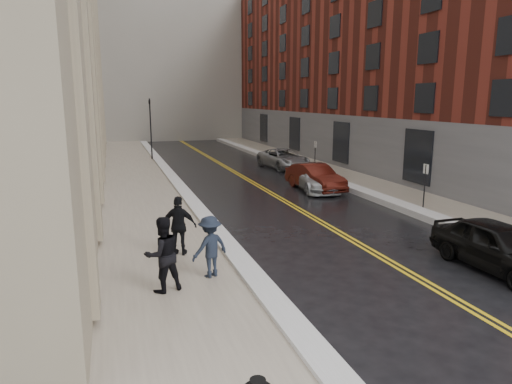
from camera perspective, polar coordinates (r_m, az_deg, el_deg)
ground at (r=12.24m, az=13.29°, el=-13.75°), size 160.00×160.00×0.00m
sidewalk_left at (r=25.95m, az=-14.30°, el=-0.11°), size 4.00×64.00×0.15m
sidewalk_right at (r=29.88m, az=12.48°, el=1.48°), size 3.00×64.00×0.15m
lane_stripe_a at (r=27.21m, az=0.31°, el=0.63°), size 0.12×64.00×0.01m
lane_stripe_b at (r=27.29m, az=0.79°, el=0.66°), size 0.12×64.00×0.01m
snow_ridge_left at (r=26.17m, az=-9.28°, el=0.32°), size 0.70×60.80×0.26m
snow_ridge_right at (r=28.99m, az=9.32°, el=1.45°), size 0.85×60.80×0.30m
building_right at (r=40.14m, az=18.84°, el=16.46°), size 14.00×50.00×18.00m
traffic_signal at (r=39.60m, az=-13.04°, el=8.27°), size 0.18×0.15×5.20m
parking_sign_near at (r=22.52m, az=20.36°, el=1.10°), size 0.06×0.35×2.23m
parking_sign_far at (r=32.70m, az=7.39°, el=4.78°), size 0.06×0.35×2.23m
car_black at (r=15.80m, az=28.08°, el=-6.02°), size 1.88×4.53×1.53m
car_maroon at (r=26.41m, az=7.38°, el=1.85°), size 2.07×4.71×1.50m
car_silver_near at (r=26.43m, az=7.37°, el=1.70°), size 2.49×4.90×1.36m
car_silver_far at (r=34.57m, az=3.47°, el=4.18°), size 3.01×5.50×1.46m
pedestrian_a at (r=12.32m, az=-11.61°, el=-7.65°), size 1.17×1.02×2.03m
pedestrian_b at (r=13.13m, az=-5.77°, el=-6.80°), size 1.32×1.08×1.79m
pedestrian_c at (r=15.04m, az=-9.57°, el=-4.19°), size 1.24×0.89×1.95m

